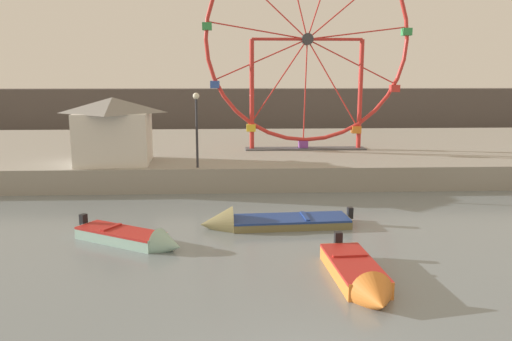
# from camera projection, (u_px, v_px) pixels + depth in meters

# --- Properties ---
(quay_promenade) EXTENTS (110.00, 19.02, 1.25)m
(quay_promenade) POSITION_uv_depth(u_px,v_px,m) (254.00, 152.00, 34.29)
(quay_promenade) COLOR gray
(quay_promenade) RESTS_ON ground_plane
(distant_town_skyline) EXTENTS (140.00, 3.00, 4.40)m
(distant_town_skyline) POSITION_uv_depth(u_px,v_px,m) (246.00, 109.00, 55.34)
(distant_town_skyline) COLOR #564C47
(distant_town_skyline) RESTS_ON ground_plane
(motorboat_olive_wood) EXTENTS (6.03, 1.75, 1.36)m
(motorboat_olive_wood) POSITION_uv_depth(u_px,v_px,m) (258.00, 222.00, 19.40)
(motorboat_olive_wood) COLOR olive
(motorboat_olive_wood) RESTS_ON ground_plane
(motorboat_seafoam) EXTENTS (4.22, 3.08, 1.06)m
(motorboat_seafoam) POSITION_uv_depth(u_px,v_px,m) (136.00, 238.00, 17.38)
(motorboat_seafoam) COLOR #93BCAD
(motorboat_seafoam) RESTS_ON ground_plane
(motorboat_orange_hull) EXTENTS (1.43, 4.34, 1.17)m
(motorboat_orange_hull) POSITION_uv_depth(u_px,v_px,m) (361.00, 278.00, 13.90)
(motorboat_orange_hull) COLOR orange
(motorboat_orange_hull) RESTS_ON ground_plane
(ferris_wheel_red_frame) EXTENTS (12.67, 1.20, 12.95)m
(ferris_wheel_red_frame) POSITION_uv_depth(u_px,v_px,m) (307.00, 43.00, 30.27)
(ferris_wheel_red_frame) COLOR red
(ferris_wheel_red_frame) RESTS_ON quay_promenade
(carnival_booth_white_ticket) EXTENTS (4.26, 4.06, 3.45)m
(carnival_booth_white_ticket) POSITION_uv_depth(u_px,v_px,m) (114.00, 129.00, 26.23)
(carnival_booth_white_ticket) COLOR silver
(carnival_booth_white_ticket) RESTS_ON quay_promenade
(promenade_lamp_near) EXTENTS (0.32, 0.32, 3.73)m
(promenade_lamp_near) POSITION_uv_depth(u_px,v_px,m) (197.00, 119.00, 24.74)
(promenade_lamp_near) COLOR #2D2D33
(promenade_lamp_near) RESTS_ON quay_promenade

